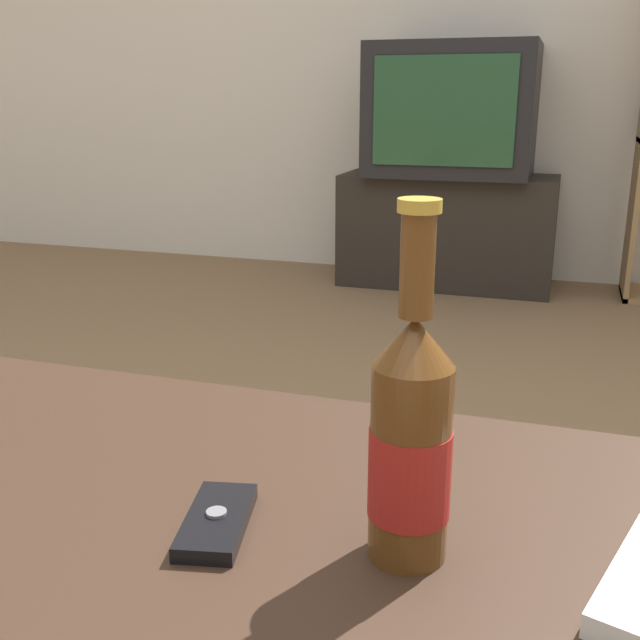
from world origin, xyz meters
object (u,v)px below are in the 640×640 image
(tv_stand, at_px, (447,231))
(television, at_px, (453,110))
(beer_bottle, at_px, (411,441))
(cell_phone, at_px, (217,521))

(tv_stand, bearing_deg, television, -90.00)
(beer_bottle, relative_size, cell_phone, 2.44)
(beer_bottle, bearing_deg, television, 97.91)
(tv_stand, bearing_deg, cell_phone, -85.54)
(tv_stand, relative_size, beer_bottle, 3.12)
(television, bearing_deg, beer_bottle, -82.09)
(tv_stand, height_order, beer_bottle, beer_bottle)
(tv_stand, height_order, cell_phone, tv_stand)
(beer_bottle, bearing_deg, tv_stand, 97.90)
(beer_bottle, bearing_deg, cell_phone, -174.90)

